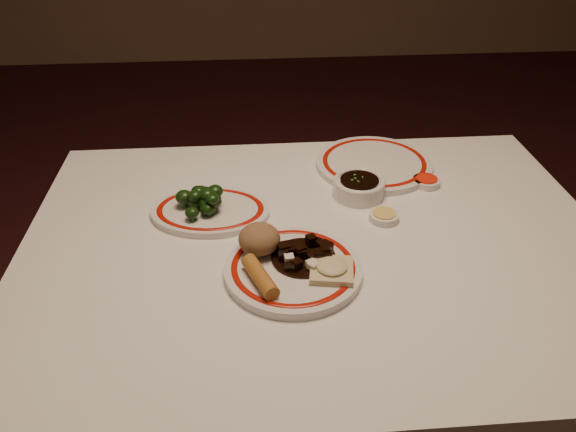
% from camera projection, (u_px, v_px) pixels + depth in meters
% --- Properties ---
extents(dining_table, '(1.20, 0.90, 0.75)m').
position_uv_depth(dining_table, '(317.00, 275.00, 1.19)').
color(dining_table, white).
rests_on(dining_table, ground).
extents(main_plate, '(0.27, 0.27, 0.02)m').
position_uv_depth(main_plate, '(293.00, 269.00, 1.05)').
color(main_plate, silver).
rests_on(main_plate, dining_table).
extents(rice_mound, '(0.08, 0.08, 0.06)m').
position_uv_depth(rice_mound, '(259.00, 239.00, 1.06)').
color(rice_mound, olive).
rests_on(rice_mound, main_plate).
extents(spring_roll, '(0.07, 0.11, 0.03)m').
position_uv_depth(spring_roll, '(260.00, 277.00, 0.99)').
color(spring_roll, '#B4752C').
rests_on(spring_roll, main_plate).
extents(fried_wonton, '(0.09, 0.09, 0.02)m').
position_uv_depth(fried_wonton, '(332.00, 269.00, 1.02)').
color(fried_wonton, beige).
rests_on(fried_wonton, main_plate).
extents(stirfry_heap, '(0.12, 0.12, 0.03)m').
position_uv_depth(stirfry_heap, '(304.00, 255.00, 1.05)').
color(stirfry_heap, black).
rests_on(stirfry_heap, main_plate).
extents(broccoli_plate, '(0.28, 0.25, 0.02)m').
position_uv_depth(broccoli_plate, '(210.00, 211.00, 1.21)').
color(broccoli_plate, silver).
rests_on(broccoli_plate, dining_table).
extents(broccoli_pile, '(0.10, 0.11, 0.05)m').
position_uv_depth(broccoli_pile, '(206.00, 199.00, 1.20)').
color(broccoli_pile, '#23471C').
rests_on(broccoli_pile, broccoli_plate).
extents(soy_bowl, '(0.12, 0.12, 0.04)m').
position_uv_depth(soy_bowl, '(359.00, 188.00, 1.28)').
color(soy_bowl, silver).
rests_on(soy_bowl, dining_table).
extents(sweet_sour_dish, '(0.06, 0.06, 0.02)m').
position_uv_depth(sweet_sour_dish, '(426.00, 182.00, 1.32)').
color(sweet_sour_dish, silver).
rests_on(sweet_sour_dish, dining_table).
extents(mustard_dish, '(0.06, 0.06, 0.02)m').
position_uv_depth(mustard_dish, '(384.00, 216.00, 1.20)').
color(mustard_dish, silver).
rests_on(mustard_dish, dining_table).
extents(far_plate, '(0.38, 0.38, 0.02)m').
position_uv_depth(far_plate, '(374.00, 164.00, 1.39)').
color(far_plate, silver).
rests_on(far_plate, dining_table).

